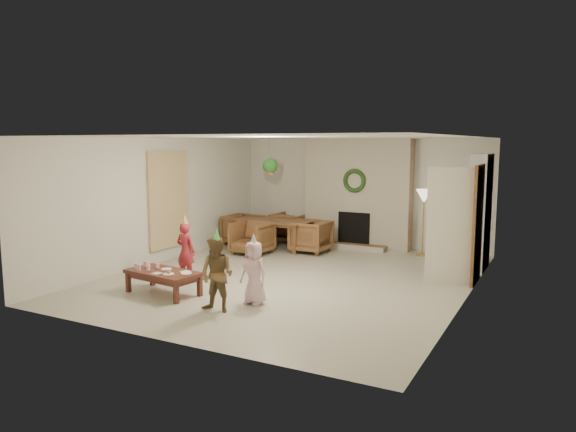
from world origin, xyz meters
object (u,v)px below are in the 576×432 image
Objects in this scene: coffee_table_top at (163,273)px; child_pink at (254,273)px; dining_chair_near at (252,238)px; dining_chair_left at (243,230)px; child_plaid at (217,275)px; dining_table at (272,234)px; dining_chair_far at (290,228)px; dining_chair_right at (311,236)px; child_red at (186,251)px.

coffee_table_top is 1.28× the size of child_pink.
dining_chair_near is 0.64× the size of coffee_table_top.
dining_chair_left is 5.13m from child_plaid.
coffee_table_top is (1.14, -4.16, -0.01)m from dining_chair_left.
child_plaid is (1.62, -4.47, 0.22)m from dining_table.
dining_chair_left reaches higher than dining_table.
child_pink reaches higher than dining_chair_near.
dining_chair_near is 3.34m from coffee_table_top.
dining_chair_far is at bearing -45.00° from dining_chair_left.
coffee_table_top is (-0.69, -4.07, -0.01)m from dining_chair_right.
dining_table is at bearing -90.00° from dining_chair_right.
dining_chair_near and dining_chair_far have the same top height.
child_red is (0.07, -3.22, 0.19)m from dining_table.
dining_chair_right is at bearing -107.14° from child_red.
child_pink reaches higher than coffee_table_top.
child_pink is (1.85, -4.71, 0.12)m from dining_chair_far.
child_pink is at bearing 158.84° from child_red.
dining_table is at bearing 90.00° from dining_chair_far.
dining_chair_near is at bearing -90.00° from dining_table.
child_red is at bearing 169.47° from child_pink.
dining_chair_left is 3.38m from child_red.
child_plaid is (1.66, -3.66, 0.18)m from dining_chair_near.
dining_chair_far is 1.00× the size of dining_chair_right.
dining_chair_right is 0.77× the size of child_red.
dining_table is 1.70× the size of child_plaid.
child_red is (0.11, -2.41, 0.15)m from dining_chair_near.
dining_chair_far and dining_chair_left have the same top height.
child_pink is at bearing 63.14° from child_plaid.
dining_chair_left is at bearing 135.00° from dining_chair_near.
dining_chair_left is (-0.77, 0.85, 0.00)m from dining_chair_near.
coffee_table_top is at bearing 96.14° from dining_chair_far.
dining_table is 3.22m from child_red.
child_pink reaches higher than dining_chair_left.
dining_table is 0.81m from dining_chair_far.
child_plaid reaches higher than dining_chair_right.
dining_chair_near is at bearing 132.02° from child_pink.
child_red is at bearing -13.81° from dining_chair_right.
dining_chair_far reaches higher than dining_table.
dining_table is at bearing 125.91° from child_pink.
dining_table is at bearing 108.26° from child_plaid.
dining_chair_far is 1.15m from dining_chair_left.
dining_chair_left reaches higher than coffee_table_top.
child_plaid is at bearing -67.30° from dining_table.
child_red reaches higher than dining_chair_right.
child_red reaches higher than dining_table.
child_plaid is at bearing -62.84° from dining_chair_near.
child_plaid reaches higher than dining_table.
dining_chair_right is 0.73× the size of child_plaid.
dining_chair_far is 1.30m from dining_chair_right.
dining_chair_left is at bearing -180.00° from dining_table.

